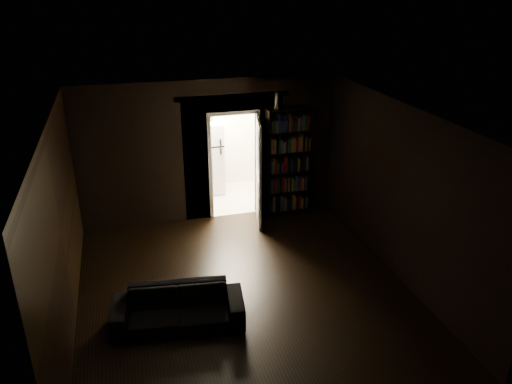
# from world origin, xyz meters

# --- Properties ---
(ground) EXTENTS (5.50, 5.50, 0.00)m
(ground) POSITION_xyz_m (0.00, 0.00, 0.00)
(ground) COLOR black
(ground) RESTS_ON ground
(room_walls) EXTENTS (5.02, 5.61, 2.84)m
(room_walls) POSITION_xyz_m (-0.01, 1.07, 1.68)
(room_walls) COLOR black
(room_walls) RESTS_ON ground
(kitchen_alcove) EXTENTS (2.20, 1.80, 2.60)m
(kitchen_alcove) POSITION_xyz_m (0.50, 3.87, 1.21)
(kitchen_alcove) COLOR beige
(kitchen_alcove) RESTS_ON ground
(sofa) EXTENTS (1.91, 1.03, 0.70)m
(sofa) POSITION_xyz_m (-1.08, -0.49, 0.35)
(sofa) COLOR black
(sofa) RESTS_ON ground
(bookshelf) EXTENTS (0.94, 0.46, 2.20)m
(bookshelf) POSITION_xyz_m (1.57, 2.59, 1.10)
(bookshelf) COLOR black
(bookshelf) RESTS_ON ground
(refrigerator) EXTENTS (0.77, 0.71, 1.65)m
(refrigerator) POSITION_xyz_m (0.16, 4.11, 0.82)
(refrigerator) COLOR silver
(refrigerator) RESTS_ON ground
(door) EXTENTS (0.23, 0.84, 2.05)m
(door) POSITION_xyz_m (0.88, 2.31, 1.02)
(door) COLOR silver
(door) RESTS_ON ground
(figurine) EXTENTS (0.13, 0.13, 0.31)m
(figurine) POSITION_xyz_m (1.32, 2.61, 2.35)
(figurine) COLOR white
(figurine) RESTS_ON bookshelf
(bottles) EXTENTS (0.68, 0.26, 0.28)m
(bottles) POSITION_xyz_m (0.07, 4.03, 1.79)
(bottles) COLOR black
(bottles) RESTS_ON refrigerator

